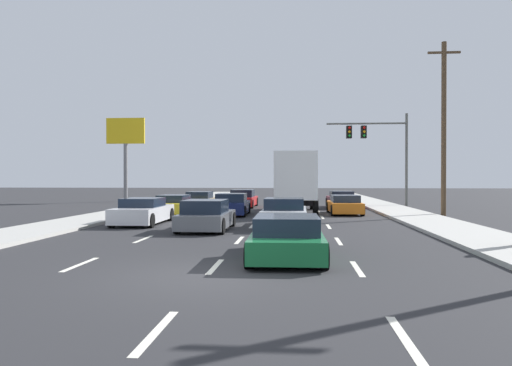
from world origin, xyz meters
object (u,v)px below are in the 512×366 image
at_px(roadside_billboard, 126,143).
at_px(utility_pole_mid, 444,127).
at_px(car_red, 243,199).
at_px(car_maroon, 341,200).
at_px(car_silver, 285,214).
at_px(car_gray, 206,216).
at_px(box_truck, 296,180).
at_px(car_yellow, 174,205).
at_px(traffic_signal_mast, 374,140).
at_px(car_white, 143,212).
at_px(car_tan, 200,200).
at_px(car_orange, 345,205).
at_px(car_navy, 231,205).
at_px(car_green, 287,238).

bearing_deg(roadside_billboard, utility_pole_mid, -31.93).
relative_size(car_red, car_maroon, 0.98).
xyz_separation_m(car_silver, roadside_billboard, (-15.02, 21.85, 4.77)).
bearing_deg(car_gray, car_silver, 25.12).
distance_m(car_gray, box_truck, 11.05).
bearing_deg(car_yellow, car_red, 65.81).
bearing_deg(traffic_signal_mast, utility_pole_mid, -75.94).
distance_m(traffic_signal_mast, roadside_billboard, 22.14).
bearing_deg(car_white, utility_pole_mid, 21.31).
xyz_separation_m(car_red, car_silver, (3.41, -14.43, -0.01)).
distance_m(car_maroon, traffic_signal_mast, 5.84).
bearing_deg(car_white, car_gray, -35.10).
relative_size(car_tan, car_red, 0.90).
relative_size(box_truck, traffic_signal_mast, 1.18).
relative_size(car_red, car_orange, 1.13).
relative_size(car_white, roadside_billboard, 0.61).
bearing_deg(box_truck, car_red, 124.73).
distance_m(box_truck, utility_pole_mid, 9.09).
distance_m(car_yellow, car_white, 6.10).
bearing_deg(car_yellow, car_maroon, 33.65).
bearing_deg(car_orange, car_white, -145.19).
bearing_deg(car_yellow, car_navy, -5.99).
bearing_deg(car_green, roadside_billboard, 116.89).
bearing_deg(car_silver, car_green, -88.27).
bearing_deg(car_gray, car_tan, 102.19).
bearing_deg(car_tan, car_navy, -65.23).
bearing_deg(car_orange, car_navy, -169.30).
bearing_deg(car_gray, car_orange, 55.02).
xyz_separation_m(car_red, car_gray, (0.21, -15.93, -0.01)).
relative_size(car_maroon, traffic_signal_mast, 0.66).
relative_size(car_yellow, car_orange, 1.05).
height_order(car_silver, car_orange, car_silver).
bearing_deg(car_tan, car_yellow, -92.29).
height_order(car_red, car_orange, car_red).
bearing_deg(car_tan, car_white, -90.83).
xyz_separation_m(car_gray, utility_pole_mid, (12.04, 8.48, 4.49)).
distance_m(car_green, car_orange, 16.48).
bearing_deg(car_red, car_navy, -88.77).
relative_size(box_truck, car_maroon, 1.78).
height_order(car_tan, roadside_billboard, roadside_billboard).
height_order(car_yellow, car_orange, car_yellow).
bearing_deg(car_yellow, car_silver, -46.26).
relative_size(box_truck, roadside_billboard, 1.10).
bearing_deg(car_white, car_orange, 34.81).
height_order(car_white, roadside_billboard, roadside_billboard).
bearing_deg(car_green, car_white, 126.89).
xyz_separation_m(car_tan, box_truck, (6.95, -4.84, 1.50)).
bearing_deg(car_yellow, roadside_billboard, 119.21).
distance_m(box_truck, car_silver, 8.96).
height_order(car_gray, car_orange, car_gray).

